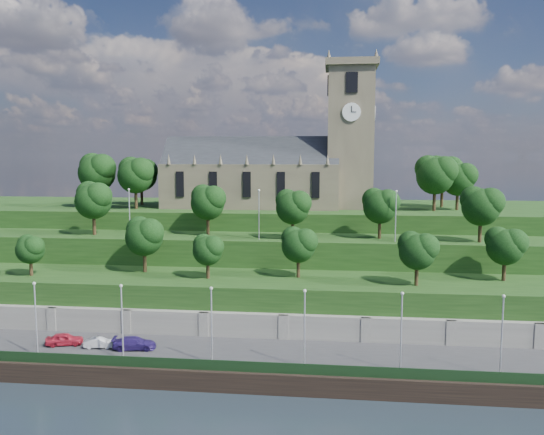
# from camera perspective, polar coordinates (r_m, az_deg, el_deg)

# --- Properties ---
(ground) EXTENTS (320.00, 320.00, 0.00)m
(ground) POSITION_cam_1_polar(r_m,az_deg,el_deg) (58.10, -4.98, -18.22)
(ground) COLOR black
(ground) RESTS_ON ground
(promenade) EXTENTS (160.00, 12.00, 2.00)m
(promenade) POSITION_cam_1_polar(r_m,az_deg,el_deg) (63.12, -3.89, -15.15)
(promenade) COLOR #2D2D30
(promenade) RESTS_ON ground
(quay_wall) EXTENTS (160.00, 0.50, 2.20)m
(quay_wall) POSITION_cam_1_polar(r_m,az_deg,el_deg) (57.60, -5.00, -17.25)
(quay_wall) COLOR black
(quay_wall) RESTS_ON ground
(fence) EXTENTS (160.00, 0.10, 1.20)m
(fence) POSITION_cam_1_polar(r_m,az_deg,el_deg) (57.60, -4.88, -15.63)
(fence) COLOR black
(fence) RESTS_ON promenade
(retaining_wall) EXTENTS (160.00, 2.10, 5.00)m
(retaining_wall) POSITION_cam_1_polar(r_m,az_deg,el_deg) (68.13, -2.99, -12.14)
(retaining_wall) COLOR slate
(retaining_wall) RESTS_ON ground
(embankment_lower) EXTENTS (160.00, 12.00, 8.00)m
(embankment_lower) POSITION_cam_1_polar(r_m,az_deg,el_deg) (73.36, -2.23, -9.54)
(embankment_lower) COLOR #183712
(embankment_lower) RESTS_ON ground
(embankment_upper) EXTENTS (160.00, 10.00, 12.00)m
(embankment_upper) POSITION_cam_1_polar(r_m,az_deg,el_deg) (83.43, -1.12, -6.14)
(embankment_upper) COLOR #183712
(embankment_upper) RESTS_ON ground
(hilltop) EXTENTS (160.00, 32.00, 15.00)m
(hilltop) POSITION_cam_1_polar(r_m,az_deg,el_deg) (103.63, 0.37, -2.80)
(hilltop) COLOR #183712
(hilltop) RESTS_ON ground
(church) EXTENTS (38.60, 12.35, 27.60)m
(church) POSITION_cam_1_polar(r_m,az_deg,el_deg) (98.20, 0.60, 5.49)
(church) COLOR brown
(church) RESTS_ON hilltop
(trees_lower) EXTENTS (68.69, 8.97, 7.90)m
(trees_lower) POSITION_cam_1_polar(r_m,az_deg,el_deg) (71.40, 0.69, -2.78)
(trees_lower) COLOR black
(trees_lower) RESTS_ON embankment_lower
(trees_upper) EXTENTS (64.94, 8.40, 8.52)m
(trees_upper) POSITION_cam_1_polar(r_m,az_deg,el_deg) (80.60, 0.64, 1.65)
(trees_upper) COLOR black
(trees_upper) RESTS_ON embankment_upper
(trees_hilltop) EXTENTS (71.82, 16.36, 10.06)m
(trees_hilltop) POSITION_cam_1_polar(r_m,az_deg,el_deg) (96.56, 0.13, 4.83)
(trees_hilltop) COLOR black
(trees_hilltop) RESTS_ON hilltop
(lamp_posts_promenade) EXTENTS (60.36, 0.36, 8.55)m
(lamp_posts_promenade) POSITION_cam_1_polar(r_m,az_deg,el_deg) (58.29, -6.52, -10.89)
(lamp_posts_promenade) COLOR #B2B2B7
(lamp_posts_promenade) RESTS_ON promenade
(lamp_posts_upper) EXTENTS (40.36, 0.36, 7.56)m
(lamp_posts_upper) POSITION_cam_1_polar(r_m,az_deg,el_deg) (78.82, -1.42, 0.76)
(lamp_posts_upper) COLOR #B2B2B7
(lamp_posts_upper) RESTS_ON embankment_upper
(car_left) EXTENTS (4.53, 2.74, 1.44)m
(car_left) POSITION_cam_1_polar(r_m,az_deg,el_deg) (69.28, -21.42, -12.08)
(car_left) COLOR #A61B2D
(car_left) RESTS_ON promenade
(car_middle) EXTENTS (3.67, 1.71, 1.16)m
(car_middle) POSITION_cam_1_polar(r_m,az_deg,el_deg) (67.07, -18.05, -12.69)
(car_middle) COLOR #ACAEB1
(car_middle) RESTS_ON promenade
(car_right) EXTENTS (5.21, 2.70, 1.44)m
(car_right) POSITION_cam_1_polar(r_m,az_deg,el_deg) (65.41, -14.57, -12.95)
(car_right) COLOR navy
(car_right) RESTS_ON promenade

